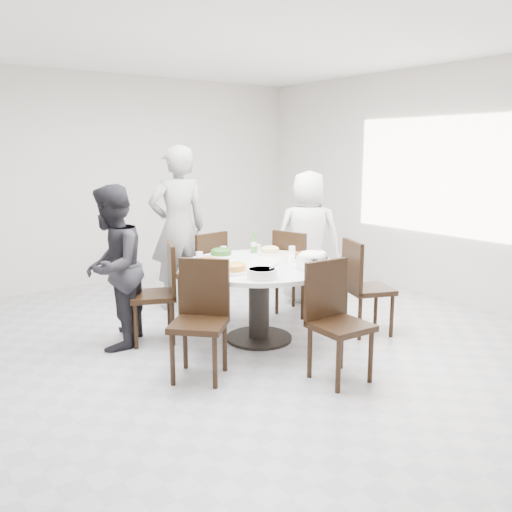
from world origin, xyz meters
TOP-DOWN VIEW (x-y plane):
  - floor at (0.00, 0.00)m, footprint 6.00×6.00m
  - ceiling at (0.00, 0.00)m, footprint 6.00×6.00m
  - wall_back at (0.00, 3.00)m, footprint 6.00×0.01m
  - wall_right at (3.00, 0.00)m, footprint 0.01×6.00m
  - window at (2.98, 0.00)m, footprint 0.04×2.20m
  - dining_table at (0.31, -0.10)m, footprint 1.50×1.50m
  - chair_ne at (1.17, 0.33)m, footprint 0.52×0.52m
  - chair_n at (0.25, 0.89)m, footprint 0.48×0.48m
  - chair_nw at (-0.54, 0.46)m, footprint 0.55×0.55m
  - chair_sw at (-0.61, -0.55)m, footprint 0.59×0.59m
  - chair_s at (0.27, -1.24)m, footprint 0.44×0.44m
  - chair_se at (1.30, -0.60)m, footprint 0.54×0.54m
  - diner_right at (1.59, 0.64)m, footprint 0.91×0.88m
  - diner_middle at (0.22, 1.33)m, footprint 0.74×0.54m
  - diner_left at (-0.88, 0.55)m, footprint 0.91×0.93m
  - dish_greens at (0.19, 0.39)m, footprint 0.27×0.27m
  - dish_pale at (0.67, 0.20)m, footprint 0.24×0.24m
  - dish_orange at (-0.16, 0.07)m, footprint 0.27×0.27m
  - dish_redbrown at (0.76, -0.27)m, footprint 0.30×0.30m
  - dish_tofu at (-0.09, -0.27)m, footprint 0.28×0.28m
  - rice_bowl at (0.58, -0.54)m, footprint 0.28×0.28m
  - soup_bowl at (-0.01, -0.57)m, footprint 0.26×0.26m
  - beverage_bottle at (0.60, 0.38)m, footprint 0.06×0.06m
  - tea_cups at (0.29, 0.55)m, footprint 0.07×0.07m
  - chopsticks at (0.34, 0.57)m, footprint 0.24×0.04m

SIDE VIEW (x-z plane):
  - floor at x=0.00m, z-range -0.01..0.01m
  - dining_table at x=0.31m, z-range 0.00..0.75m
  - chair_ne at x=1.17m, z-range 0.00..0.95m
  - chair_n at x=0.25m, z-range 0.00..0.95m
  - chair_nw at x=-0.54m, z-range 0.00..0.95m
  - chair_sw at x=-0.61m, z-range 0.00..0.95m
  - chair_s at x=0.27m, z-range 0.00..0.95m
  - chair_se at x=1.30m, z-range 0.00..0.95m
  - diner_left at x=-0.88m, z-range 0.00..1.51m
  - chopsticks at x=0.34m, z-range 0.75..0.76m
  - dish_pale at x=0.67m, z-range 0.75..0.82m
  - dish_greens at x=0.19m, z-range 0.75..0.82m
  - dish_tofu at x=-0.09m, z-range 0.75..0.82m
  - dish_orange at x=-0.16m, z-range 0.75..0.82m
  - diner_right at x=1.59m, z-range 0.00..1.57m
  - dish_redbrown at x=0.76m, z-range 0.75..0.83m
  - soup_bowl at x=-0.01m, z-range 0.75..0.83m
  - tea_cups at x=0.29m, z-range 0.75..0.83m
  - rice_bowl at x=0.58m, z-range 0.75..0.87m
  - beverage_bottle at x=0.60m, z-range 0.75..0.97m
  - diner_middle at x=0.22m, z-range 0.00..1.86m
  - wall_back at x=0.00m, z-range 0.00..2.80m
  - wall_right at x=3.00m, z-range 0.00..2.80m
  - window at x=2.98m, z-range 0.80..2.20m
  - ceiling at x=0.00m, z-range 2.79..2.80m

